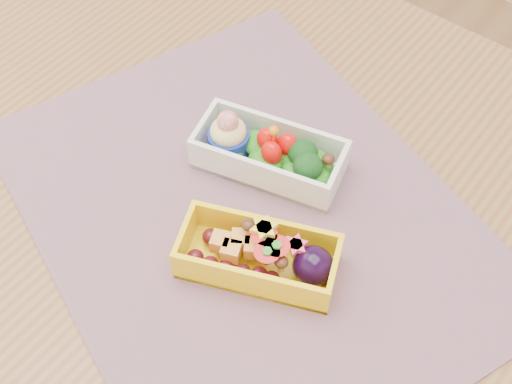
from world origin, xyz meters
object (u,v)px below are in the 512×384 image
Objects in this scene: table at (243,260)px; bento_white at (268,153)px; placemat at (247,214)px; bento_yellow at (262,256)px.

bento_white is (-0.01, 0.06, 0.12)m from table.
bento_yellow is (0.05, -0.04, 0.02)m from placemat.
table is 0.10m from placemat.
bento_white is (-0.02, 0.06, 0.02)m from placemat.
bento_yellow is at bearing -39.50° from placemat.
table is at bearing 177.78° from placemat.
placemat is at bearing -2.22° from table.
bento_yellow is (0.07, -0.10, -0.00)m from bento_white.
bento_white is 0.13m from bento_yellow.
bento_white reaches higher than placemat.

